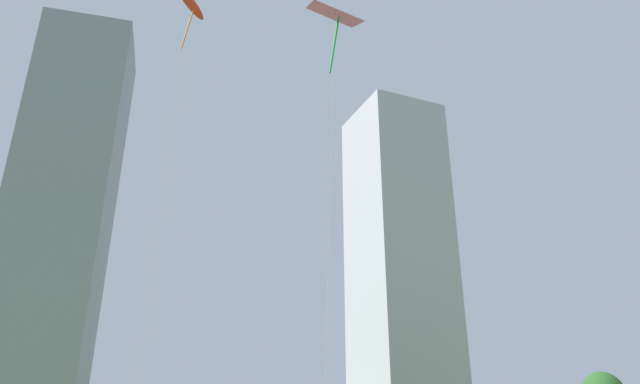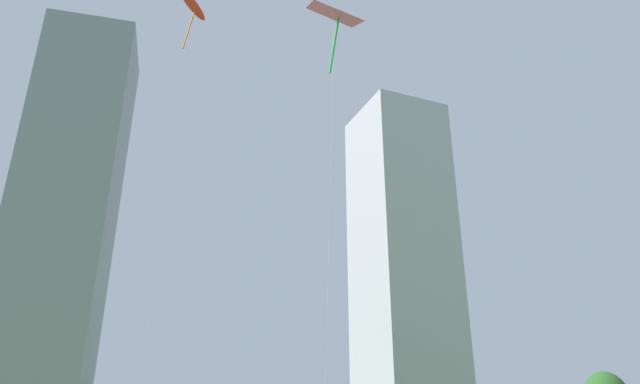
# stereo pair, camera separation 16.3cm
# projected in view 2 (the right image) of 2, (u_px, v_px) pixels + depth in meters

# --- Properties ---
(kite_flying_0) EXTENTS (2.63, 5.15, 31.80)m
(kite_flying_0) POSITION_uv_depth(u_px,v_px,m) (192.00, 5.00, 41.76)
(kite_flying_0) COLOR silver
(kite_flying_0) RESTS_ON ground
(kite_flying_3) EXTENTS (3.10, 4.64, 21.75)m
(kite_flying_3) POSITION_uv_depth(u_px,v_px,m) (334.00, 16.00, 27.27)
(kite_flying_3) COLOR silver
(kite_flying_3) RESTS_ON ground
(distant_highrise_0) EXTENTS (16.35, 17.82, 76.33)m
(distant_highrise_0) POSITION_uv_depth(u_px,v_px,m) (65.00, 216.00, 103.09)
(distant_highrise_0) COLOR gray
(distant_highrise_0) RESTS_ON ground
(distant_highrise_1) EXTENTS (23.38, 24.13, 82.43)m
(distant_highrise_1) POSITION_uv_depth(u_px,v_px,m) (403.00, 261.00, 141.17)
(distant_highrise_1) COLOR #A8A8AD
(distant_highrise_1) RESTS_ON ground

